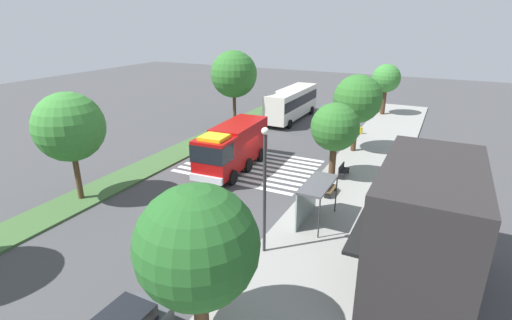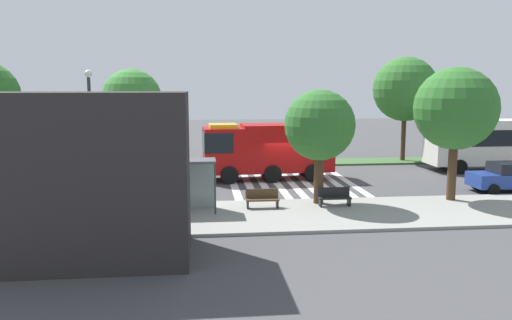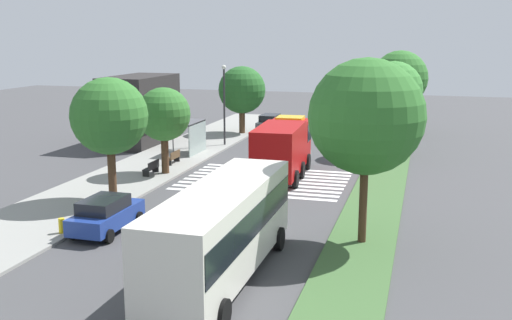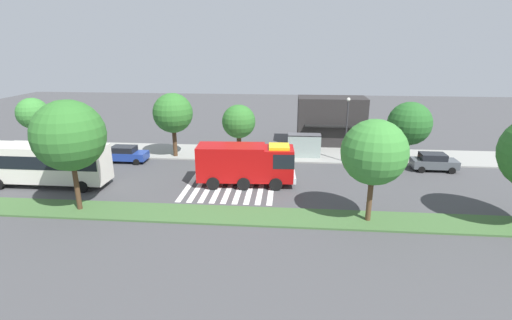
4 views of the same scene
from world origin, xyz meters
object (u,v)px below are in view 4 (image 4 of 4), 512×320
Objects in this scene: transit_bus at (46,162)px; bench_west_of_shelter at (234,151)px; fire_truck at (248,163)px; median_tree_west at (374,152)px; bus_stop_shelter at (304,141)px; street_lamp at (347,125)px; parked_car_east at (434,162)px; sidewalk_tree_center at (239,122)px; sidewalk_tree_west at (173,113)px; median_tree_far_west at (69,136)px; sidewalk_tree_far_west at (33,114)px; fire_hydrant at (123,153)px; parked_car_mid at (126,154)px; sidewalk_tree_far_east at (409,124)px; parked_car_west at (17,151)px; bench_near_shelter at (267,152)px.

transit_bus is 18.02m from bench_west_of_shelter.
median_tree_west reaches higher than fire_truck.
bus_stop_shelter is 0.53× the size of street_lamp.
parked_car_east is 0.64× the size of street_lamp.
sidewalk_tree_center is (15.51, 9.37, 1.90)m from transit_bus.
median_tree_far_west is at bearing -102.42° from sidewalk_tree_west.
sidewalk_tree_west reaches higher than transit_bus.
sidewalk_tree_far_west reaches higher than fire_hydrant.
sidewalk_tree_west is at bearing 178.73° from street_lamp.
fire_truck is at bearing 28.26° from median_tree_far_west.
bench_west_of_shelter is at bearing 1.80° from sidewalk_tree_far_west.
parked_car_east is 0.40× the size of transit_bus.
sidewalk_tree_far_east reaches higher than parked_car_mid.
sidewalk_tree_far_east is (24.38, -0.00, -0.69)m from sidewalk_tree_west.
parked_car_west is at bearing -174.53° from bus_stop_shelter.
bus_stop_shelter is at bearing 164.73° from street_lamp.
street_lamp is (34.74, 1.80, 3.10)m from parked_car_west.
bench_near_shelter is 0.20× the size of median_tree_far_west.
parked_car_west is 12.00m from parked_car_mid.
sidewalk_tree_center is at bearing -148.65° from transit_bus.
sidewalk_tree_far_east is at bearing -2.76° from bench_near_shelter.
bus_stop_shelter reaches higher than parked_car_west.
sidewalk_tree_far_east is (15.53, 7.62, 2.11)m from fire_truck.
sidewalk_tree_west is at bearing -176.00° from bench_near_shelter.
parked_car_mid is 14.88m from bench_near_shelter.
transit_bus is at bearing -132.21° from sidewalk_tree_west.
bench_near_shelter is at bearing 48.48° from median_tree_far_west.
median_tree_far_west reaches higher than sidewalk_tree_far_west.
median_tree_far_west reaches higher than fire_hydrant.
bench_near_shelter is 17.32m from median_tree_west.
bench_west_of_shelter is 0.24× the size of street_lamp.
parked_car_west is 1.25× the size of bus_stop_shelter.
parked_car_east is at bearing -9.97° from bench_near_shelter.
transit_bus is 12.93m from sidewalk_tree_west.
parked_car_mid is 2.71× the size of bench_west_of_shelter.
transit_bus reaches higher than parked_car_mid.
median_tree_far_west is (-10.11, -14.04, 1.69)m from sidewalk_tree_center.
fire_truck is 2.46× the size of bus_stop_shelter.
sidewalk_tree_center is 8.14× the size of fire_hydrant.
transit_bus is at bearing -155.78° from bus_stop_shelter.
parked_car_east is 32.18m from fire_hydrant.
fire_truck is 1.30× the size of street_lamp.
sidewalk_tree_west reaches higher than sidewalk_tree_far_east.
bench_west_of_shelter is (11.01, 2.90, -0.28)m from parked_car_mid.
fire_truck reaches higher than bench_west_of_shelter.
parked_car_west is 11.06m from fire_hydrant.
parked_car_west is at bearing 165.02° from fire_truck.
median_tree_west reaches higher than bench_near_shelter.
fire_truck is 1.38× the size of sidewalk_tree_far_east.
median_tree_far_west is at bearing -180.00° from median_tree_west.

